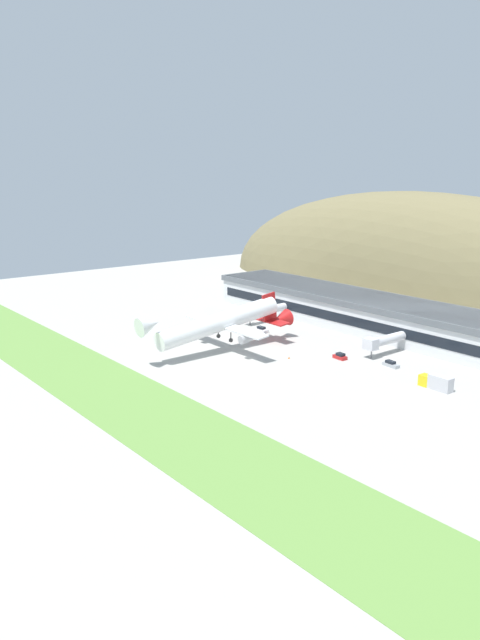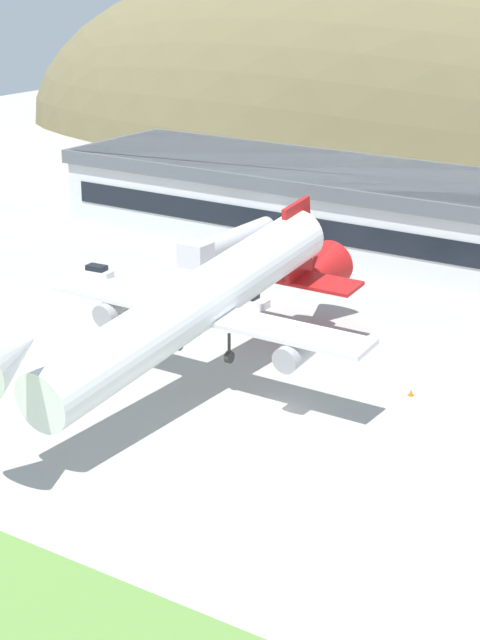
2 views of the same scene
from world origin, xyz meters
name	(u,v)px [view 1 (image 1 of 2)]	position (x,y,z in m)	size (l,w,h in m)	color
ground_plane	(242,358)	(0.00, 0.00, 0.00)	(323.99, 323.99, 0.00)	#ADAAA3
grass_strip_foreground	(108,389)	(0.00, -38.74, 0.04)	(291.60, 22.41, 0.08)	#669342
hill_backdrop	(409,294)	(-25.55, 106.23, 0.00)	(206.09, 51.54, 80.48)	olive
terminal_building	(364,310)	(-0.69, 49.39, 5.80)	(118.60, 21.59, 10.25)	silver
jetway_0	(263,311)	(-25.97, 29.88, 3.99)	(3.38, 16.83, 5.43)	silver
jetway_1	(383,341)	(21.50, 30.95, 3.99)	(3.38, 14.80, 5.43)	silver
cargo_airplane	(222,322)	(-8.18, -0.30, 8.09)	(32.72, 50.22, 11.51)	white
service_car_0	(262,330)	(-17.32, 21.71, 0.68)	(4.63, 1.94, 1.63)	silver
service_car_1	(340,356)	(16.81, 19.49, 0.67)	(3.94, 2.10, 1.62)	#B21E1E
service_car_2	(391,364)	(29.27, 24.58, 0.62)	(4.64, 2.05, 1.51)	#999EA3
service_car_3	(217,318)	(-38.57, 20.68, 0.59)	(4.51, 2.04, 1.42)	silver
box_truck	(436,382)	(46.09, 19.20, 1.58)	(8.06, 2.51, 3.36)	gold
traffic_cone_0	(289,358)	(8.21, 9.30, 0.28)	(0.52, 0.52, 0.58)	orange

